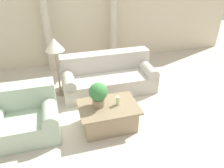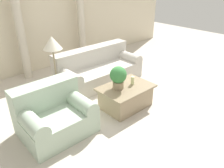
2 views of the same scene
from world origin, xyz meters
name	(u,v)px [view 1 (image 1 of 2)]	position (x,y,z in m)	size (l,w,h in m)	color
ground_plane	(105,113)	(0.00, 0.00, 0.00)	(16.00, 16.00, 0.00)	beige
wall_back	(80,10)	(0.00, 2.84, 1.60)	(10.00, 0.06, 3.20)	beige
sofa_long	(108,76)	(0.33, 0.98, 0.35)	(2.24, 0.99, 0.88)	#B7B2A8
loveseat	(24,116)	(-1.56, -0.12, 0.36)	(1.20, 0.99, 0.88)	#ABC0A8
coffee_table	(108,116)	(-0.02, -0.41, 0.25)	(1.12, 0.79, 0.48)	#998466
potted_plant	(98,94)	(-0.20, -0.35, 0.75)	(0.34, 0.34, 0.48)	#937F60
pillar_candle	(118,101)	(0.16, -0.42, 0.57)	(0.07, 0.07, 0.18)	beige
floor_lamp	(54,47)	(-0.85, 1.04, 1.22)	(0.42, 0.42, 1.41)	gray
column_left	(47,29)	(-0.96, 2.48, 1.22)	(0.31, 0.31, 2.39)	beige
column_right	(114,24)	(0.91, 2.48, 1.22)	(0.31, 0.31, 2.39)	beige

